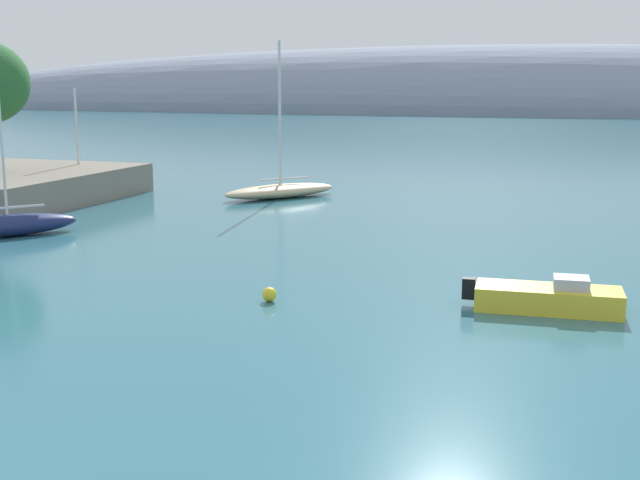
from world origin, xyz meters
TOP-DOWN VIEW (x-y plane):
  - distant_ridge at (-21.19, 207.13)m, footprint 355.40×53.61m
  - sailboat_sand_near_shore at (-8.89, 41.99)m, footprint 6.88×8.10m
  - sailboat_black_mid_mooring at (-23.33, 40.09)m, footprint 6.32×4.10m
  - sailboat_navy_outer_mooring at (-16.62, 24.61)m, footprint 5.54×6.41m
  - motorboat_yellow_foreground at (9.80, 19.43)m, footprint 5.32×2.07m
  - mooring_buoy_yellow at (0.47, 17.46)m, footprint 0.51×0.51m

SIDE VIEW (x-z plane):
  - distant_ridge at x=-21.19m, z-range -17.12..17.12m
  - mooring_buoy_yellow at x=0.47m, z-range 0.00..0.51m
  - sailboat_black_mid_mooring at x=-23.33m, z-range -3.19..4.04m
  - motorboat_yellow_foreground at x=9.80m, z-range -0.16..1.05m
  - sailboat_sand_near_shore at x=-8.89m, z-range -4.57..5.66m
  - sailboat_navy_outer_mooring at x=-16.62m, z-range -3.61..4.80m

